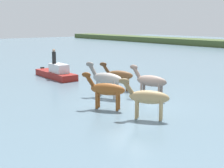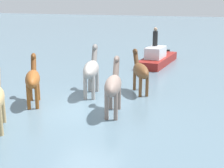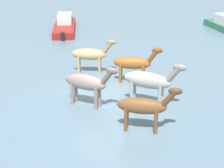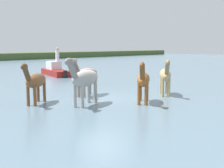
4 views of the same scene
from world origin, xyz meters
TOP-DOWN VIEW (x-y plane):
  - ground_plane at (0.00, 0.00)m, footprint 154.87×154.87m
  - horse_rear_stallion at (0.10, 1.17)m, footprint 2.51×1.09m
  - horse_gray_outer at (2.85, -1.77)m, footprint 2.17×1.73m
  - horse_chestnut_trailing at (-1.82, -0.64)m, footprint 2.66×1.22m
  - horse_dun_straggler at (-2.94, 1.23)m, footprint 2.20×1.55m
  - horse_mid_herd at (0.26, -2.21)m, footprint 2.24×1.61m
  - boat_motor_center at (-9.76, 0.24)m, footprint 5.16×1.48m
  - person_boatman_standing at (-9.71, 0.06)m, footprint 0.32×0.32m

SIDE VIEW (x-z plane):
  - ground_plane at x=0.00m, z-range 0.00..0.00m
  - boat_motor_center at x=-9.76m, z-range -0.36..0.99m
  - horse_dun_straggler at x=-2.94m, z-range 0.09..1.93m
  - horse_gray_outer at x=2.85m, z-range 0.10..1.98m
  - horse_mid_herd at x=0.26m, z-range 0.10..1.98m
  - horse_rear_stallion at x=0.10m, z-range 0.10..2.05m
  - horse_chestnut_trailing at x=-1.82m, z-range 0.11..2.18m
  - person_boatman_standing at x=-9.71m, z-range 1.15..2.34m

